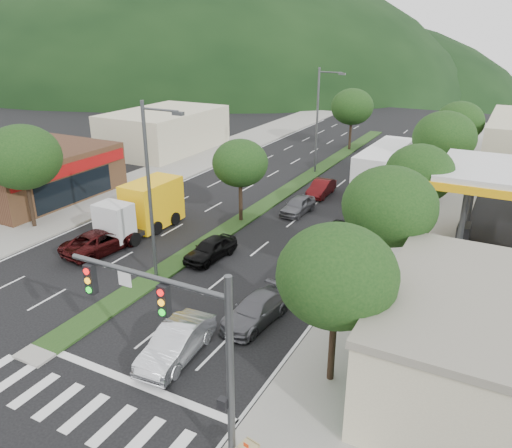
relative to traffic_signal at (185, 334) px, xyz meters
The scene contains 30 objects.
ground 10.27m from the traffic_signal, behind, with size 160.00×160.00×0.00m, color black.
sidewalk_right 27.15m from the traffic_signal, 82.55° to the left, with size 5.00×90.00×0.15m, color gray.
sidewalk_left 34.79m from the traffic_signal, 129.70° to the left, with size 6.00×90.00×0.15m, color gray.
median 31.23m from the traffic_signal, 107.00° to the left, with size 1.60×56.00×0.12m, color #183312.
crosswalk 10.16m from the traffic_signal, behind, with size 19.00×2.20×0.01m, color silver.
traffic_signal is the anchor object (origin of this frame).
storefront_right 12.01m from the traffic_signal, 40.04° to the left, with size 9.00×10.00×4.00m, color beige.
shop_left 32.19m from the traffic_signal, 148.97° to the left, with size 10.15×12.00×4.00m.
bldg_left_far 45.32m from the traffic_signal, 128.26° to the left, with size 9.00×14.00×4.60m, color beige.
hill_far 142.79m from the traffic_signal, 128.60° to the left, with size 176.00×132.00×82.00m, color black.
tree_r_a 6.29m from the traffic_signal, 61.80° to the left, with size 4.60×4.60×6.63m.
tree_r_b 13.87m from the traffic_signal, 77.63° to the left, with size 4.80×4.80×6.94m.
tree_r_c 21.74m from the traffic_signal, 82.15° to the left, with size 4.40×4.40×6.48m.
tree_r_d 31.68m from the traffic_signal, 84.62° to the left, with size 5.00×5.00×7.17m.
tree_r_e 41.65m from the traffic_signal, 85.91° to the left, with size 4.60×4.60×6.71m.
tree_med_near 21.53m from the traffic_signal, 114.80° to the left, with size 4.00×4.00×6.02m.
tree_med_far 46.43m from the traffic_signal, 101.22° to the left, with size 4.80×4.80×6.94m.
tree_l_a 24.43m from the traffic_signal, 151.81° to the left, with size 5.20×5.20×7.25m.
streetlight_near 13.03m from the traffic_signal, 132.77° to the left, with size 2.60×0.25×10.00m.
streetlight_mid 35.66m from the traffic_signal, 104.33° to the left, with size 2.60×0.25×10.00m.
sedan_silver 6.54m from the traffic_signal, 131.40° to the left, with size 1.58×4.54×1.50m, color #B5B8BE.
suv_maroon 18.34m from the traffic_signal, 143.07° to the left, with size 2.41×5.23×1.45m, color #330B0B.
car_queue_a 15.57m from the traffic_signal, 120.00° to the left, with size 1.60×3.97×1.35m, color black.
car_queue_b 9.16m from the traffic_signal, 102.28° to the left, with size 1.79×4.40×1.28m, color #535359.
car_queue_c 28.94m from the traffic_signal, 101.95° to the left, with size 1.41×4.04×1.33m, color #480C0D.
car_queue_d 18.50m from the traffic_signal, 93.77° to the left, with size 2.51×5.45×1.51m, color black.
car_queue_e 24.13m from the traffic_signal, 104.49° to the left, with size 1.55×3.86×1.32m, color #56575C.
car_queue_f 46.23m from the traffic_signal, 94.31° to the left, with size 2.14×5.26×1.53m, color black.
box_truck 20.84m from the traffic_signal, 133.41° to the left, with size 2.77×6.88×3.37m.
motorhome 32.24m from the traffic_signal, 93.04° to the left, with size 3.41×10.07×3.83m.
Camera 1 is at (17.01, -12.06, 13.43)m, focal length 35.00 mm.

